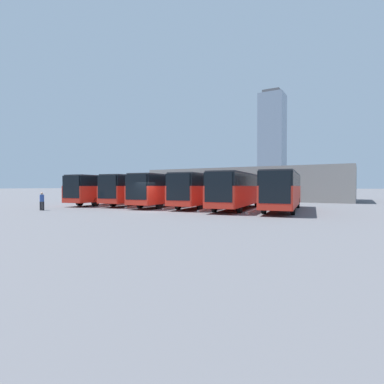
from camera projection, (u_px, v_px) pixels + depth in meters
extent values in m
plane|color=#5B5B60|center=(149.00, 211.00, 26.08)|extent=(600.00, 600.00, 0.00)
cube|color=red|center=(283.00, 196.00, 26.35)|extent=(3.96, 12.70, 1.72)
cube|color=black|center=(283.00, 180.00, 26.32)|extent=(3.90, 12.51, 1.05)
cube|color=black|center=(274.00, 187.00, 20.53)|extent=(2.13, 0.30, 2.28)
cube|color=red|center=(274.00, 208.00, 20.55)|extent=(2.31, 0.35, 0.40)
cube|color=#333338|center=(283.00, 173.00, 26.31)|extent=(3.80, 12.20, 0.12)
cylinder|color=black|center=(293.00, 208.00, 22.37)|extent=(0.42, 1.00, 0.98)
cylinder|color=black|center=(264.00, 208.00, 23.18)|extent=(0.42, 1.00, 0.98)
cylinder|color=black|center=(298.00, 203.00, 29.55)|extent=(0.42, 1.00, 0.98)
cylinder|color=black|center=(276.00, 203.00, 30.36)|extent=(0.42, 1.00, 0.98)
cube|color=#B2B2AD|center=(254.00, 210.00, 25.73)|extent=(0.98, 5.97, 0.15)
cube|color=red|center=(238.00, 195.00, 28.02)|extent=(3.96, 12.70, 1.72)
cube|color=black|center=(238.00, 180.00, 27.99)|extent=(3.90, 12.51, 1.05)
cube|color=black|center=(218.00, 187.00, 22.20)|extent=(2.13, 0.30, 2.28)
cube|color=red|center=(218.00, 206.00, 22.22)|extent=(2.31, 0.35, 0.40)
cube|color=#333338|center=(238.00, 174.00, 27.98)|extent=(3.80, 12.20, 0.12)
cylinder|color=black|center=(240.00, 207.00, 24.04)|extent=(0.42, 1.00, 0.98)
cylinder|color=black|center=(214.00, 206.00, 24.85)|extent=(0.42, 1.00, 0.98)
cylinder|color=black|center=(257.00, 202.00, 31.22)|extent=(0.42, 1.00, 0.98)
cylinder|color=black|center=(237.00, 202.00, 32.03)|extent=(0.42, 1.00, 0.98)
cube|color=#B2B2AD|center=(210.00, 209.00, 27.40)|extent=(0.98, 5.97, 0.15)
cube|color=red|center=(203.00, 194.00, 30.74)|extent=(3.96, 12.70, 1.72)
cube|color=black|center=(203.00, 181.00, 30.71)|extent=(3.90, 12.51, 1.05)
cube|color=black|center=(178.00, 187.00, 24.92)|extent=(2.13, 0.30, 2.28)
cube|color=red|center=(178.00, 204.00, 24.94)|extent=(2.31, 0.35, 0.40)
cube|color=#333338|center=(203.00, 175.00, 30.70)|extent=(3.80, 12.20, 0.12)
cylinder|color=black|center=(200.00, 205.00, 26.76)|extent=(0.42, 1.00, 0.98)
cylinder|color=black|center=(178.00, 204.00, 27.56)|extent=(0.42, 1.00, 0.98)
cylinder|color=black|center=(224.00, 201.00, 33.94)|extent=(0.42, 1.00, 0.98)
cylinder|color=black|center=(206.00, 201.00, 34.74)|extent=(0.42, 1.00, 0.98)
cube|color=#B2B2AD|center=(177.00, 207.00, 30.11)|extent=(0.98, 5.97, 0.15)
cube|color=red|center=(168.00, 194.00, 32.28)|extent=(3.96, 12.70, 1.72)
cube|color=black|center=(168.00, 181.00, 32.25)|extent=(3.90, 12.51, 1.05)
cube|color=black|center=(136.00, 187.00, 26.46)|extent=(2.13, 0.30, 2.28)
cube|color=red|center=(136.00, 203.00, 26.48)|extent=(2.31, 0.35, 0.40)
cube|color=#333338|center=(168.00, 176.00, 32.24)|extent=(3.80, 12.20, 0.12)
cylinder|color=black|center=(159.00, 204.00, 28.30)|extent=(0.42, 1.00, 0.98)
cylinder|color=black|center=(140.00, 203.00, 29.10)|extent=(0.42, 1.00, 0.98)
cylinder|color=black|center=(191.00, 200.00, 35.48)|extent=(0.42, 1.00, 0.98)
cylinder|color=black|center=(174.00, 200.00, 36.28)|extent=(0.42, 1.00, 0.98)
cube|color=#B2B2AD|center=(142.00, 206.00, 31.65)|extent=(0.98, 5.97, 0.15)
cube|color=red|center=(141.00, 193.00, 34.73)|extent=(3.96, 12.70, 1.72)
cube|color=black|center=(141.00, 182.00, 34.71)|extent=(3.90, 12.51, 1.05)
cube|color=black|center=(107.00, 187.00, 28.92)|extent=(2.13, 0.30, 2.28)
cube|color=red|center=(107.00, 202.00, 28.94)|extent=(2.31, 0.35, 0.40)
cube|color=#333338|center=(141.00, 176.00, 34.70)|extent=(3.80, 12.20, 0.12)
cylinder|color=black|center=(130.00, 202.00, 30.76)|extent=(0.42, 1.00, 0.98)
cylinder|color=black|center=(113.00, 202.00, 31.56)|extent=(0.42, 1.00, 0.98)
cylinder|color=black|center=(165.00, 199.00, 37.94)|extent=(0.42, 1.00, 0.98)
cylinder|color=black|center=(150.00, 199.00, 38.74)|extent=(0.42, 1.00, 0.98)
cube|color=#B2B2AD|center=(117.00, 204.00, 34.11)|extent=(0.98, 5.97, 0.15)
cube|color=red|center=(110.00, 193.00, 35.94)|extent=(3.96, 12.70, 1.72)
cube|color=black|center=(110.00, 182.00, 35.91)|extent=(3.90, 12.51, 1.05)
cube|color=black|center=(71.00, 187.00, 30.12)|extent=(2.13, 0.30, 2.28)
cube|color=red|center=(71.00, 201.00, 30.14)|extent=(2.31, 0.35, 0.40)
cube|color=#333338|center=(110.00, 177.00, 35.90)|extent=(3.80, 12.20, 0.12)
cylinder|color=black|center=(95.00, 202.00, 31.96)|extent=(0.42, 1.00, 0.98)
cylinder|color=black|center=(80.00, 201.00, 32.76)|extent=(0.42, 1.00, 0.98)
cylinder|color=black|center=(135.00, 199.00, 39.14)|extent=(0.42, 1.00, 0.98)
cylinder|color=black|center=(122.00, 199.00, 39.94)|extent=(0.42, 1.00, 0.98)
cylinder|color=black|center=(41.00, 206.00, 26.57)|extent=(0.25, 0.25, 0.78)
cylinder|color=black|center=(43.00, 206.00, 26.67)|extent=(0.25, 0.25, 0.78)
cylinder|color=#2D4C99|center=(42.00, 198.00, 26.61)|extent=(0.49, 0.49, 0.62)
sphere|color=tan|center=(42.00, 193.00, 26.60)|extent=(0.21, 0.21, 0.21)
cube|color=gray|center=(247.00, 184.00, 48.84)|extent=(31.33, 10.90, 4.97)
cube|color=silver|center=(259.00, 172.00, 54.86)|extent=(31.33, 3.00, 0.24)
cylinder|color=slate|center=(325.00, 185.00, 50.52)|extent=(0.20, 0.20, 4.72)
cylinder|color=slate|center=(208.00, 185.00, 61.21)|extent=(0.20, 0.20, 4.72)
cube|color=#7F8EA3|center=(272.00, 142.00, 200.50)|extent=(15.86, 15.86, 63.64)
cube|color=#4C4C51|center=(272.00, 93.00, 199.88)|extent=(11.10, 11.10, 2.40)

